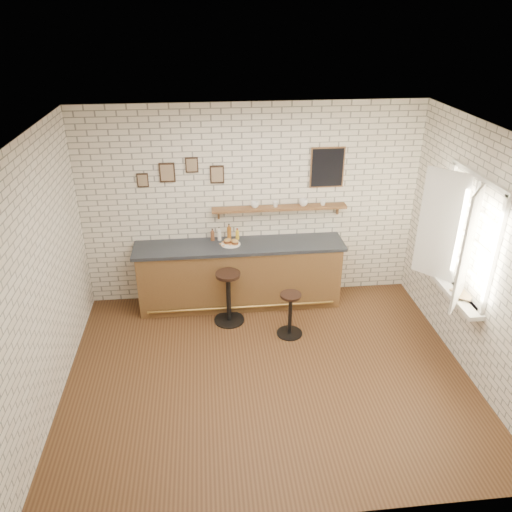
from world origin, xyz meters
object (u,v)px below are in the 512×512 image
(bar_counter, at_px, (240,274))
(book_lower, at_px, (457,294))
(condiment_bottle_yellow, at_px, (237,235))
(shelf_cup_d, at_px, (323,202))
(shelf_cup_b, at_px, (276,204))
(ciabatta_sandwich, at_px, (231,241))
(bar_stool_right, at_px, (290,313))
(bitters_bottle_amber, at_px, (229,233))
(shelf_cup_c, at_px, (303,203))
(bitters_bottle_white, at_px, (219,235))
(shelf_cup_a, at_px, (255,205))
(bar_stool_left, at_px, (229,296))
(sandwich_plate, at_px, (231,244))
(bitters_bottle_brown, at_px, (213,236))
(book_upper, at_px, (457,293))

(bar_counter, xyz_separation_m, book_lower, (2.60, -1.58, 0.44))
(condiment_bottle_yellow, bearing_deg, shelf_cup_d, 0.58)
(shelf_cup_d, bearing_deg, shelf_cup_b, -170.63)
(ciabatta_sandwich, relative_size, book_lower, 0.99)
(condiment_bottle_yellow, xyz_separation_m, bar_stool_right, (0.64, -1.08, -0.73))
(shelf_cup_b, distance_m, shelf_cup_d, 0.71)
(bitters_bottle_amber, xyz_separation_m, shelf_cup_c, (1.11, 0.01, 0.44))
(bitters_bottle_white, height_order, bar_stool_right, bitters_bottle_white)
(shelf_cup_a, bearing_deg, bitters_bottle_amber, 162.06)
(shelf_cup_a, distance_m, shelf_cup_b, 0.31)
(bar_stool_left, bearing_deg, book_lower, -21.68)
(sandwich_plate, bearing_deg, bitters_bottle_white, 131.83)
(bitters_bottle_white, relative_size, bar_stool_right, 0.32)
(ciabatta_sandwich, height_order, bitters_bottle_brown, bitters_bottle_brown)
(bitters_bottle_brown, bearing_deg, book_lower, -30.68)
(bar_stool_left, relative_size, book_lower, 3.19)
(bitters_bottle_white, relative_size, shelf_cup_c, 1.63)
(bar_stool_right, bearing_deg, bar_counter, 125.27)
(condiment_bottle_yellow, bearing_deg, bar_stool_left, -105.80)
(shelf_cup_a, relative_size, book_upper, 0.47)
(shelf_cup_d, xyz_separation_m, book_upper, (1.33, -1.78, -0.58))
(book_lower, xyz_separation_m, book_upper, (0.00, 0.00, 0.02))
(sandwich_plate, distance_m, bitters_bottle_white, 0.25)
(sandwich_plate, height_order, book_lower, sandwich_plate)
(book_upper, bearing_deg, sandwich_plate, -171.66)
(bar_stool_left, relative_size, shelf_cup_a, 6.84)
(sandwich_plate, xyz_separation_m, ciabatta_sandwich, (0.01, 0.00, 0.04))
(bar_counter, bearing_deg, bar_stool_right, -54.73)
(shelf_cup_d, height_order, book_lower, shelf_cup_d)
(bitters_bottle_brown, height_order, shelf_cup_b, shelf_cup_b)
(bitters_bottle_white, bearing_deg, book_upper, -31.53)
(bitters_bottle_amber, bearing_deg, book_lower, -32.91)
(bitters_bottle_brown, height_order, condiment_bottle_yellow, bitters_bottle_brown)
(bitters_bottle_amber, distance_m, shelf_cup_b, 0.81)
(bitters_bottle_amber, bearing_deg, ciabatta_sandwich, -83.62)
(bitters_bottle_amber, relative_size, book_upper, 1.02)
(bar_counter, height_order, bitters_bottle_brown, bitters_bottle_brown)
(bar_stool_left, xyz_separation_m, shelf_cup_a, (0.45, 0.67, 1.12))
(ciabatta_sandwich, distance_m, bar_stool_left, 0.80)
(shelf_cup_a, relative_size, shelf_cup_b, 1.30)
(bitters_bottle_white, height_order, bar_stool_left, bitters_bottle_white)
(bar_counter, bearing_deg, book_upper, -31.32)
(bitters_bottle_white, bearing_deg, ciabatta_sandwich, -46.37)
(bitters_bottle_brown, distance_m, shelf_cup_d, 1.72)
(bar_stool_left, bearing_deg, shelf_cup_a, 56.03)
(bitters_bottle_white, xyz_separation_m, condiment_bottle_yellow, (0.27, 0.00, -0.01))
(bar_counter, distance_m, shelf_cup_d, 1.65)
(bar_stool_left, xyz_separation_m, shelf_cup_d, (1.47, 0.67, 1.12))
(shelf_cup_a, xyz_separation_m, book_lower, (2.35, -1.78, -0.60))
(bar_stool_left, height_order, shelf_cup_d, shelf_cup_d)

